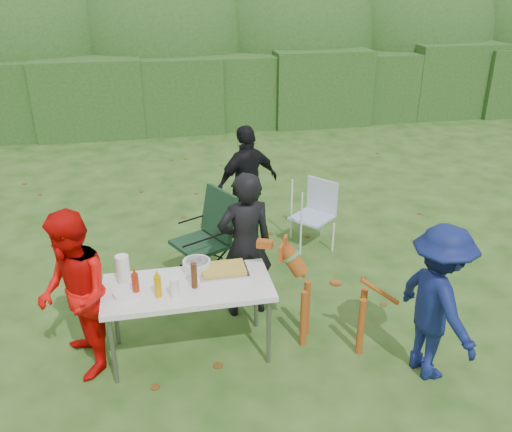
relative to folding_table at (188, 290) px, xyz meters
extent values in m
plane|color=#1E4211|center=(0.31, -0.01, -0.69)|extent=(80.00, 80.00, 0.00)
cube|color=#23471C|center=(0.31, 7.99, 0.16)|extent=(22.00, 1.40, 1.70)
ellipsoid|color=#3D6628|center=(0.31, 9.59, 0.91)|extent=(20.00, 2.60, 3.20)
cube|color=silver|center=(0.00, 0.00, 0.03)|extent=(1.50, 0.70, 0.05)
cylinder|color=slate|center=(-0.68, -0.28, -0.34)|extent=(0.04, 0.04, 0.69)
cylinder|color=slate|center=(0.68, -0.28, -0.34)|extent=(0.04, 0.04, 0.69)
cylinder|color=slate|center=(-0.68, 0.28, -0.34)|extent=(0.04, 0.04, 0.69)
cylinder|color=slate|center=(0.68, 0.28, -0.34)|extent=(0.04, 0.04, 0.69)
imported|color=black|center=(0.63, 0.57, 0.09)|extent=(0.61, 0.44, 1.56)
imported|color=red|center=(-0.97, -0.02, 0.08)|extent=(0.75, 0.87, 1.53)
imported|color=black|center=(0.97, 2.27, 0.09)|extent=(0.98, 0.70, 1.55)
imported|color=#0F194F|center=(2.06, -0.68, 0.03)|extent=(0.67, 1.00, 1.44)
cube|color=#B7B7BA|center=(0.34, 0.16, 0.06)|extent=(0.45, 0.30, 0.02)
cube|color=gold|center=(0.34, 0.16, 0.09)|extent=(0.40, 0.26, 0.04)
cylinder|color=#CF9200|center=(-0.26, -0.13, 0.15)|extent=(0.06, 0.06, 0.20)
cylinder|color=#97210C|center=(-0.45, -0.09, 0.16)|extent=(0.06, 0.06, 0.22)
cylinder|color=#47230F|center=(0.06, -0.04, 0.17)|extent=(0.06, 0.06, 0.24)
cylinder|color=white|center=(-0.56, 0.18, 0.18)|extent=(0.12, 0.12, 0.26)
cylinder|color=white|center=(-0.12, -0.17, 0.14)|extent=(0.08, 0.08, 0.18)
cylinder|color=silver|center=(0.11, 0.25, 0.10)|extent=(0.26, 0.26, 0.10)
cylinder|color=white|center=(-0.53, -0.06, 0.08)|extent=(0.24, 0.24, 0.05)
camera|label=1|loc=(-0.23, -4.17, 2.61)|focal=38.00mm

